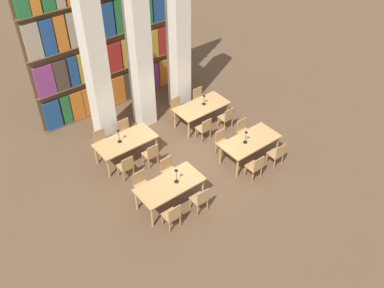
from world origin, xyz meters
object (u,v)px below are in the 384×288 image
at_px(chair_14, 227,117).
at_px(reading_table_0, 170,186).
at_px(desk_lamp_0, 176,173).
at_px(chair_11, 126,131).
at_px(chair_2, 200,199).
at_px(chair_6, 277,154).
at_px(pillar_left, 95,60).
at_px(chair_10, 151,154).
at_px(chair_1, 142,184).
at_px(chair_7, 244,131).
at_px(pillar_center, 139,46).
at_px(chair_4, 255,167).
at_px(chair_8, 126,166).
at_px(chair_5, 222,142).
at_px(chair_12, 204,128).
at_px(desk_lamp_3, 204,98).
at_px(chair_13, 178,108).
at_px(chair_15, 199,98).
at_px(reading_table_2, 126,142).
at_px(reading_table_3, 202,108).
at_px(chair_0, 172,215).
at_px(reading_table_1, 250,142).
at_px(chair_3, 168,170).
at_px(pillar_right, 178,32).
at_px(chair_9, 102,142).
at_px(desk_lamp_1, 246,135).
at_px(desk_lamp_2, 119,133).

bearing_deg(chair_14, reading_table_0, -155.32).
bearing_deg(desk_lamp_0, chair_11, 85.06).
distance_m(chair_2, chair_6, 3.13).
xyz_separation_m(pillar_left, chair_10, (0.42, -2.14, -2.53)).
relative_size(reading_table_0, chair_1, 2.23).
height_order(chair_7, chair_10, same).
distance_m(pillar_center, chair_2, 5.37).
height_order(chair_4, chair_8, same).
distance_m(pillar_left, chair_5, 4.75).
bearing_deg(chair_12, desk_lamp_0, -144.77).
bearing_deg(chair_11, desk_lamp_3, 165.30).
xyz_separation_m(pillar_center, chair_14, (2.04, -2.14, -2.53)).
height_order(chair_12, chair_13, same).
bearing_deg(chair_15, reading_table_2, 11.79).
xyz_separation_m(chair_6, reading_table_3, (-0.46, 3.21, 0.22)).
xyz_separation_m(chair_0, chair_12, (3.14, 2.45, 0.00)).
relative_size(desk_lamp_0, reading_table_1, 0.26).
height_order(chair_3, chair_11, same).
relative_size(reading_table_0, reading_table_2, 1.00).
bearing_deg(chair_6, chair_8, 148.85).
xyz_separation_m(chair_5, reading_table_3, (0.50, 1.69, 0.22)).
bearing_deg(chair_2, chair_5, 35.15).
bearing_deg(chair_4, desk_lamp_0, 163.88).
height_order(chair_7, desk_lamp_3, desk_lamp_3).
relative_size(reading_table_1, chair_10, 2.23).
distance_m(pillar_center, chair_1, 4.51).
bearing_deg(pillar_center, pillar_right, 0.00).
xyz_separation_m(reading_table_0, chair_0, (-0.47, -0.76, -0.22)).
bearing_deg(chair_13, chair_6, 103.56).
xyz_separation_m(chair_8, chair_10, (0.92, 0.00, 0.00)).
distance_m(chair_4, desk_lamp_3, 3.34).
relative_size(chair_2, chair_15, 1.00).
xyz_separation_m(pillar_right, desk_lamp_3, (0.06, -1.35, -1.96)).
bearing_deg(chair_10, chair_5, -23.09).
bearing_deg(pillar_left, chair_4, -60.45).
distance_m(chair_9, chair_12, 3.45).
xyz_separation_m(reading_table_3, desk_lamp_3, (0.12, 0.03, 0.35)).
distance_m(pillar_left, pillar_right, 3.17).
xyz_separation_m(reading_table_0, reading_table_2, (0.05, 2.46, 0.00)).
height_order(chair_0, chair_7, same).
distance_m(chair_3, reading_table_3, 3.17).
bearing_deg(chair_7, reading_table_3, -74.77).
height_order(chair_0, chair_11, same).
bearing_deg(chair_14, desk_lamp_3, 116.60).
bearing_deg(reading_table_1, chair_2, -163.94).
relative_size(chair_13, desk_lamp_3, 2.13).
xyz_separation_m(desk_lamp_1, reading_table_3, (0.21, 2.42, -0.40)).
distance_m(chair_6, desk_lamp_3, 3.30).
bearing_deg(chair_5, desk_lamp_2, -31.87).
bearing_deg(reading_table_1, chair_8, 154.79).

